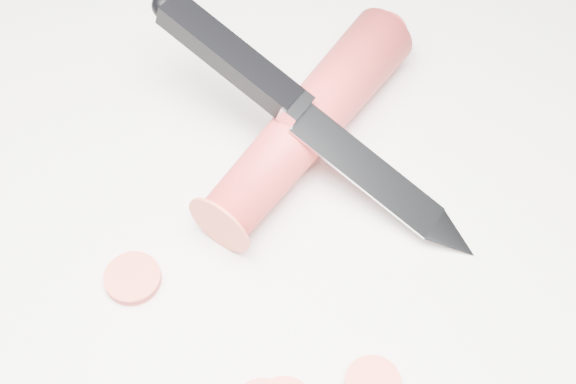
{
  "coord_description": "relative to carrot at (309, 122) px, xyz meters",
  "views": [
    {
      "loc": [
        -0.02,
        -0.23,
        0.44
      ],
      "look_at": [
        0.01,
        0.05,
        0.02
      ],
      "focal_mm": 50.0,
      "sensor_mm": 36.0,
      "label": 1
    }
  ],
  "objects": [
    {
      "name": "carrot_slice_1",
      "position": [
        -0.12,
        -0.09,
        -0.02
      ],
      "size": [
        0.03,
        0.03,
        0.01
      ],
      "primitive_type": "cylinder",
      "color": "#E34C38",
      "rests_on": "ground"
    },
    {
      "name": "carrot",
      "position": [
        0.0,
        0.0,
        0.0
      ],
      "size": [
        0.16,
        0.17,
        0.04
      ],
      "primitive_type": "cylinder",
      "rotation": [
        1.57,
        0.0,
        -0.73
      ],
      "color": "red",
      "rests_on": "ground"
    },
    {
      "name": "kitchen_knife",
      "position": [
        0.0,
        -0.02,
        0.02
      ],
      "size": [
        0.2,
        0.19,
        0.09
      ],
      "primitive_type": null,
      "color": "silver",
      "rests_on": "ground"
    },
    {
      "name": "carrot_slice_0",
      "position": [
        0.01,
        -0.17,
        -0.02
      ],
      "size": [
        0.03,
        0.03,
        0.01
      ],
      "primitive_type": "cylinder",
      "color": "#E34C38",
      "rests_on": "ground"
    },
    {
      "name": "ground",
      "position": [
        -0.03,
        -0.1,
        -0.02
      ],
      "size": [
        2.4,
        2.4,
        0.0
      ],
      "primitive_type": "plane",
      "color": "silver",
      "rests_on": "ground"
    }
  ]
}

